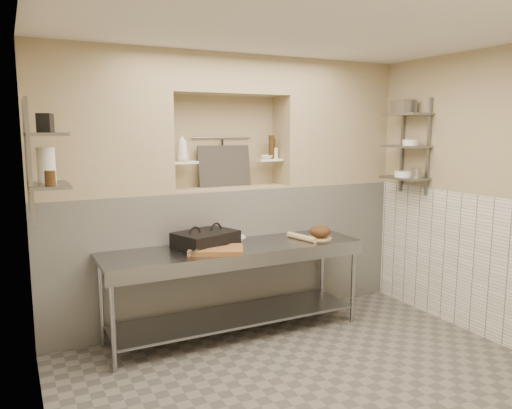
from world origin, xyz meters
TOP-DOWN VIEW (x-y plane):
  - floor at (0.00, 0.00)m, footprint 4.00×3.90m
  - ceiling at (0.00, 0.00)m, footprint 4.00×3.90m
  - wall_left at (-2.05, 0.00)m, footprint 0.10×3.90m
  - wall_right at (2.05, 0.00)m, footprint 0.10×3.90m
  - wall_back at (0.00, 2.00)m, footprint 4.00×0.10m
  - backwall_lower at (0.00, 1.75)m, footprint 4.00×0.40m
  - alcove_sill at (0.00, 1.75)m, footprint 1.30×0.40m
  - backwall_pillar_left at (-1.33, 1.75)m, footprint 1.35×0.40m
  - backwall_pillar_right at (1.33, 1.75)m, footprint 1.35×0.40m
  - backwall_header at (0.00, 1.75)m, footprint 1.30×0.40m
  - wainscot_left at (-1.99, 0.00)m, footprint 0.02×3.90m
  - wainscot_right at (1.99, 0.00)m, footprint 0.02×3.90m
  - alcove_shelf_left at (-0.50, 1.75)m, footprint 0.28×0.16m
  - alcove_shelf_right at (0.50, 1.75)m, footprint 0.28×0.16m
  - utensil_rail at (0.00, 1.92)m, footprint 0.70×0.02m
  - hanging_steel at (0.00, 1.90)m, footprint 0.02×0.02m
  - splash_panel at (0.00, 1.85)m, footprint 0.60×0.08m
  - shelf_rail_left_a at (-1.98, 1.25)m, footprint 0.03×0.03m
  - shelf_rail_left_b at (-1.98, 0.85)m, footprint 0.03×0.03m
  - wall_shelf_left_lower at (-1.84, 1.05)m, footprint 0.30×0.50m
  - wall_shelf_left_upper at (-1.84, 1.05)m, footprint 0.30×0.50m
  - shelf_rail_right_a at (1.98, 1.25)m, footprint 0.03×0.03m
  - shelf_rail_right_b at (1.98, 0.85)m, footprint 0.03×0.03m
  - wall_shelf_right_lower at (1.84, 1.05)m, footprint 0.30×0.50m
  - wall_shelf_right_mid at (1.84, 1.05)m, footprint 0.30×0.50m
  - wall_shelf_right_upper at (1.84, 1.05)m, footprint 0.30×0.50m
  - prep_table at (-0.18, 1.18)m, footprint 2.60×0.70m
  - panini_press at (-0.44, 1.29)m, footprint 0.67×0.58m
  - cutting_board at (-0.43, 1.06)m, footprint 0.60×0.53m
  - knife_blade at (-0.41, 1.08)m, footprint 0.25×0.08m
  - tongs at (-0.67, 0.97)m, footprint 0.21×0.24m
  - mixing_bowl at (-0.09, 1.39)m, footprint 0.27×0.27m
  - rolling_pin at (0.56, 1.14)m, footprint 0.14×0.39m
  - bread_board at (0.76, 1.11)m, footprint 0.25×0.25m
  - bread_loaf at (0.76, 1.11)m, footprint 0.22×0.22m
  - bottle_soap at (-0.52, 1.71)m, footprint 0.12×0.12m
  - jar_alcove at (-0.46, 1.80)m, footprint 0.07×0.07m
  - bowl_alcove at (0.46, 1.73)m, footprint 0.15×0.15m
  - condiment_a at (0.56, 1.77)m, footprint 0.06×0.06m
  - condiment_b at (0.53, 1.74)m, footprint 0.07×0.07m
  - condiment_c at (0.58, 1.77)m, footprint 0.07×0.07m
  - jug_left at (-1.84, 1.18)m, footprint 0.14×0.14m
  - jar_left at (-1.84, 0.86)m, footprint 0.08×0.08m
  - box_left_upper at (-1.84, 1.02)m, footprint 0.14×0.14m
  - bowl_right at (1.84, 1.06)m, footprint 0.21×0.21m
  - canister_right at (1.84, 0.87)m, footprint 0.11×0.11m
  - bowl_right_mid at (1.84, 0.98)m, footprint 0.17×0.17m
  - basket_right at (1.84, 1.12)m, footprint 0.19×0.23m

SIDE VIEW (x-z plane):
  - floor at x=0.00m, z-range -0.10..0.00m
  - prep_table at x=-0.18m, z-range 0.19..1.09m
  - backwall_lower at x=0.00m, z-range 0.00..1.40m
  - wainscot_left at x=-1.99m, z-range 0.00..1.40m
  - wainscot_right at x=1.99m, z-range 0.00..1.40m
  - bread_board at x=0.76m, z-range 0.90..0.91m
  - cutting_board at x=-0.43m, z-range 0.90..0.95m
  - mixing_bowl at x=-0.09m, z-range 0.90..0.95m
  - rolling_pin at x=0.56m, z-range 0.90..0.96m
  - knife_blade at x=-0.41m, z-range 0.95..0.95m
  - tongs at x=-0.67m, z-range 0.95..0.97m
  - panini_press at x=-0.44m, z-range 0.90..1.05m
  - bread_loaf at x=0.76m, z-range 0.91..1.05m
  - wall_left at x=-2.05m, z-range 0.00..2.80m
  - wall_right at x=2.05m, z-range 0.00..2.80m
  - wall_back at x=0.00m, z-range 0.00..2.80m
  - alcove_sill at x=0.00m, z-range 1.40..1.42m
  - wall_shelf_right_lower at x=1.84m, z-range 1.49..1.51m
  - bowl_right at x=1.84m, z-range 1.51..1.58m
  - canister_right at x=1.84m, z-range 1.51..1.62m
  - wall_shelf_left_lower at x=-1.84m, z-range 1.59..1.61m
  - splash_panel at x=0.00m, z-range 1.42..1.86m
  - jar_left at x=-1.84m, z-range 1.61..1.73m
  - alcove_shelf_left at x=-0.50m, z-range 1.69..1.71m
  - alcove_shelf_right at x=0.50m, z-range 1.69..1.71m
  - bowl_alcove at x=0.46m, z-range 1.71..1.76m
  - jug_left at x=-1.84m, z-range 1.61..1.90m
  - jar_alcove at x=-0.46m, z-range 1.71..1.82m
  - condiment_c at x=0.58m, z-range 1.71..1.83m
  - hanging_steel at x=0.00m, z-range 1.63..1.93m
  - shelf_rail_left_a at x=-1.98m, z-range 1.33..2.27m
  - shelf_rail_left_b at x=-1.98m, z-range 1.33..2.27m
  - condiment_a at x=0.56m, z-range 1.71..1.93m
  - condiment_b at x=0.53m, z-range 1.71..1.97m
  - shelf_rail_right_a at x=1.98m, z-range 1.33..2.38m
  - shelf_rail_right_b at x=1.98m, z-range 1.33..2.38m
  - wall_shelf_right_mid at x=1.84m, z-range 1.84..1.86m
  - bottle_soap at x=-0.52m, z-range 1.71..2.01m
  - bowl_right_mid at x=1.84m, z-range 1.86..1.92m
  - utensil_rail at x=0.00m, z-range 1.94..1.96m
  - wall_shelf_left_upper at x=-1.84m, z-range 1.99..2.01m
  - box_left_upper at x=-1.84m, z-range 2.01..2.16m
  - backwall_pillar_left at x=-1.33m, z-range 1.40..2.80m
  - backwall_pillar_right at x=1.33m, z-range 1.40..2.80m
  - wall_shelf_right_upper at x=1.84m, z-range 2.19..2.21m
  - basket_right at x=1.84m, z-range 2.21..2.36m
  - backwall_header at x=0.00m, z-range 2.40..2.80m
  - ceiling at x=0.00m, z-range 2.80..2.90m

